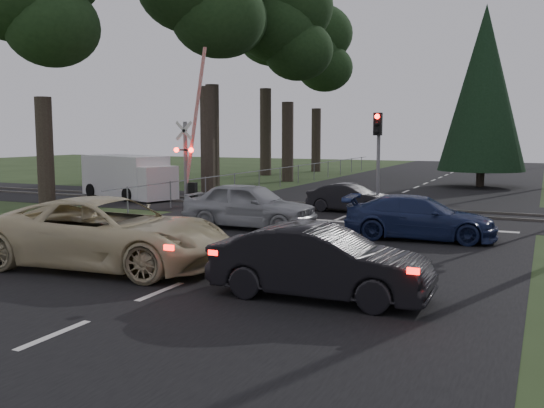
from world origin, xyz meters
The scene contains 22 objects.
ground centered at (0.00, 0.00, 0.00)m, with size 120.00×120.00×0.00m, color #28391A.
road centered at (0.00, 10.00, 0.01)m, with size 14.00×100.00×0.01m, color black.
rail_corridor centered at (0.00, 12.00, 0.01)m, with size 120.00×8.00×0.01m, color black.
stop_line centered at (0.00, 8.20, 0.01)m, with size 13.00×0.35×0.00m, color silver.
rail_near centered at (0.00, 11.20, 0.05)m, with size 120.00×0.12×0.10m, color #59544C.
rail_far centered at (0.00, 12.80, 0.05)m, with size 120.00×0.12×0.10m, color #59544C.
crossing_signal centered at (-7.27, 9.79, 2.06)m, with size 1.62×0.38×6.96m.
traffic_signal_center centered at (1.00, 10.68, 2.81)m, with size 0.32×0.48×4.10m.
euc_tree_a centered at (-10.00, 16.00, 10.31)m, with size 6.50×6.50×14.30m.
euc_tree_b centered at (-12.00, 20.00, 11.11)m, with size 7.00×7.00×15.40m.
euc_tree_c centered at (-9.00, 25.00, 9.51)m, with size 6.00×6.00×13.20m.
euc_tree_d centered at (-13.00, 30.00, 11.91)m, with size 7.50×7.50×16.50m.
euc_tree_e centered at (-11.00, 36.00, 9.51)m, with size 6.00×6.00×13.20m.
euc_tree_f centered at (-14.00, 8.00, 8.71)m, with size 5.50×5.50×12.10m.
conifer_tree centered at (3.50, 26.00, 5.99)m, with size 5.20×5.20×11.00m.
fence_left centered at (-7.80, 22.50, 0.00)m, with size 0.10×36.00×1.20m, color slate, non-canonical shape.
cream_coupe centered at (-2.50, -1.57, 0.86)m, with size 2.85×6.19×1.72m, color beige.
dark_hatchback centered at (3.19, -2.08, 0.73)m, with size 1.54×4.41×1.45m, color black.
silver_car centered at (-2.11, 5.39, 0.80)m, with size 1.89×4.69×1.60m, color #999CA0.
blue_sedan centered at (3.68, 5.63, 0.67)m, with size 1.89×4.65×1.35m, color navy.
dark_car_far centered at (-0.20, 10.98, 0.59)m, with size 1.25×3.58×1.18m, color black.
white_van centered at (-11.86, 11.44, 1.10)m, with size 5.88×3.56×2.17m.
Camera 1 is at (7.21, -13.24, 3.29)m, focal length 40.00 mm.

